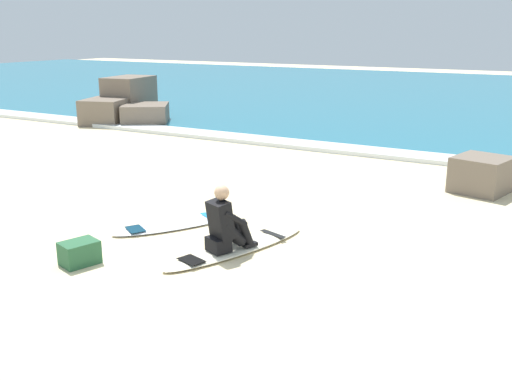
% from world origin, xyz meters
% --- Properties ---
extents(ground_plane, '(80.00, 80.00, 0.00)m').
position_xyz_m(ground_plane, '(0.00, 0.00, 0.00)').
color(ground_plane, beige).
extents(sea, '(80.00, 28.00, 0.10)m').
position_xyz_m(sea, '(0.00, 20.93, 0.05)').
color(sea, teal).
rests_on(sea, ground).
extents(breaking_foam, '(80.00, 0.90, 0.11)m').
position_xyz_m(breaking_foam, '(0.00, 7.23, 0.06)').
color(breaking_foam, white).
rests_on(breaking_foam, ground).
extents(surfboard_main, '(1.29, 2.59, 0.08)m').
position_xyz_m(surfboard_main, '(0.73, -0.14, 0.04)').
color(surfboard_main, '#EFE5C6').
rests_on(surfboard_main, ground).
extents(surfer_seated, '(0.58, 0.77, 0.95)m').
position_xyz_m(surfer_seated, '(0.67, -0.35, 0.44)').
color(surfer_seated, black).
rests_on(surfer_seated, surfboard_main).
extents(surfboard_spare_near, '(1.53, 2.06, 0.08)m').
position_xyz_m(surfboard_spare_near, '(-0.68, 0.26, 0.04)').
color(surfboard_spare_near, silver).
rests_on(surfboard_spare_near, ground).
extents(rock_outcrop_distant, '(3.11, 3.24, 1.45)m').
position_xyz_m(rock_outcrop_distant, '(-8.79, 8.35, 0.55)').
color(rock_outcrop_distant, '#756656').
rests_on(rock_outcrop_distant, ground).
extents(shoreline_rock, '(1.17, 1.21, 0.69)m').
position_xyz_m(shoreline_rock, '(3.25, 4.86, 0.35)').
color(shoreline_rock, '#756656').
rests_on(shoreline_rock, ground).
extents(beach_bag, '(0.49, 0.57, 0.32)m').
position_xyz_m(beach_bag, '(-0.86, -1.63, 0.16)').
color(beach_bag, '#285B38').
rests_on(beach_bag, ground).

